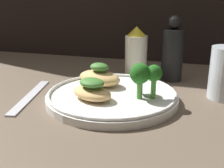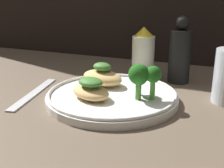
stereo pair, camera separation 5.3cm
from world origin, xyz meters
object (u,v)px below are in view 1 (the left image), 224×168
(broccoli_bunch, at_px, (144,75))
(sauce_bottle, at_px, (136,53))
(plate, at_px, (112,96))
(pepper_grinder, at_px, (173,52))

(broccoli_bunch, distance_m, sauce_bottle, 0.18)
(plate, bearing_deg, sauce_bottle, 86.18)
(plate, relative_size, pepper_grinder, 1.66)
(plate, relative_size, broccoli_bunch, 3.78)
(broccoli_bunch, distance_m, pepper_grinder, 0.17)
(plate, distance_m, sauce_bottle, 0.18)
(plate, bearing_deg, pepper_grinder, 60.11)
(plate, height_order, sauce_bottle, sauce_bottle)
(plate, bearing_deg, broccoli_bunch, -0.56)
(plate, height_order, pepper_grinder, pepper_grinder)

